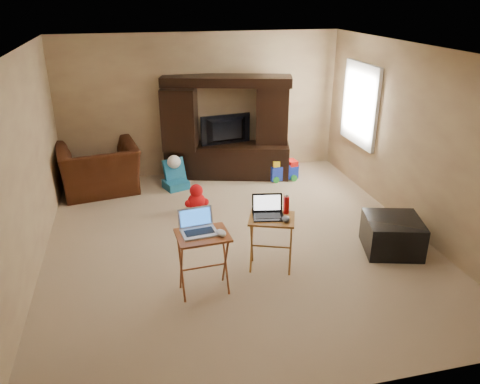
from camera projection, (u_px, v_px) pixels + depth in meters
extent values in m
plane|color=#CFB48F|center=(237.00, 240.00, 6.38)|extent=(5.50, 5.50, 0.00)
plane|color=silver|center=(236.00, 50.00, 5.39)|extent=(5.50, 5.50, 0.00)
plane|color=tan|center=(202.00, 105.00, 8.34)|extent=(5.00, 0.00, 5.00)
plane|color=tan|center=(321.00, 270.00, 3.43)|extent=(5.00, 0.00, 5.00)
plane|color=tan|center=(24.00, 169.00, 5.35)|extent=(0.00, 5.50, 5.50)
plane|color=tan|center=(414.00, 140.00, 6.41)|extent=(0.00, 5.50, 5.50)
plane|color=white|center=(361.00, 104.00, 7.74)|extent=(0.00, 1.20, 1.20)
cube|color=white|center=(360.00, 104.00, 7.73)|extent=(0.06, 1.14, 1.34)
cube|color=black|center=(227.00, 128.00, 8.25)|extent=(2.28, 1.12, 1.81)
imported|color=black|center=(227.00, 130.00, 8.23)|extent=(0.93, 0.25, 0.53)
imported|color=#421F0E|center=(99.00, 169.00, 7.77)|extent=(1.41, 1.28, 0.81)
cube|color=black|center=(392.00, 235.00, 6.06)|extent=(0.85, 0.85, 0.44)
cube|color=brown|center=(204.00, 263.00, 5.16)|extent=(0.59, 0.48, 0.73)
cube|color=#935923|center=(271.00, 243.00, 5.61)|extent=(0.64, 0.58, 0.69)
cube|color=silver|center=(199.00, 223.00, 4.99)|extent=(0.41, 0.35, 0.24)
cube|color=black|center=(268.00, 208.00, 5.43)|extent=(0.41, 0.35, 0.24)
ellipsoid|color=white|center=(221.00, 233.00, 4.98)|extent=(0.13, 0.17, 0.06)
ellipsoid|color=#3A3B3F|center=(286.00, 219.00, 5.38)|extent=(0.13, 0.16, 0.06)
cylinder|color=red|center=(286.00, 205.00, 5.54)|extent=(0.07, 0.07, 0.21)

